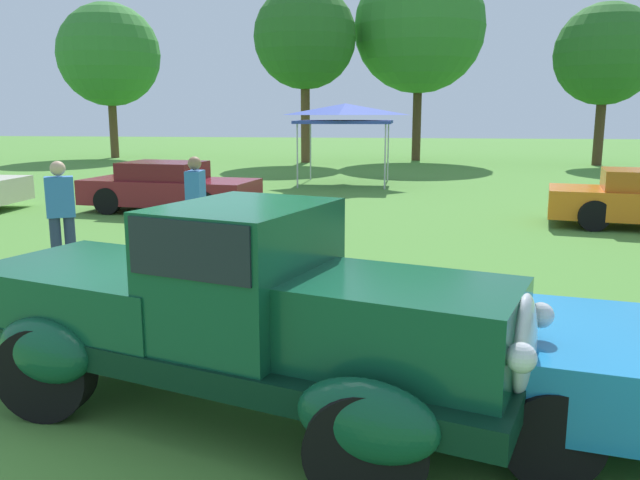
# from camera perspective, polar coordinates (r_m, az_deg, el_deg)

# --- Properties ---
(ground_plane) EXTENTS (120.00, 120.00, 0.00)m
(ground_plane) POSITION_cam_1_polar(r_m,az_deg,el_deg) (5.86, -9.07, -12.89)
(ground_plane) COLOR #4C8433
(feature_pickup_truck) EXTENTS (4.73, 2.82, 1.70)m
(feature_pickup_truck) POSITION_cam_1_polar(r_m,az_deg,el_deg) (5.10, -7.41, -6.10)
(feature_pickup_truck) COLOR black
(feature_pickup_truck) RESTS_ON ground_plane
(show_car_burgundy) EXTENTS (4.37, 2.19, 1.22)m
(show_car_burgundy) POSITION_cam_1_polar(r_m,az_deg,el_deg) (16.20, -13.27, 4.55)
(show_car_burgundy) COLOR maroon
(show_car_burgundy) RESTS_ON ground_plane
(spectator_near_truck) EXTENTS (0.47, 0.41, 1.69)m
(spectator_near_truck) POSITION_cam_1_polar(r_m,az_deg,el_deg) (10.33, -21.94, 2.21)
(spectator_near_truck) COLOR #283351
(spectator_near_truck) RESTS_ON ground_plane
(spectator_between_cars) EXTENTS (0.26, 0.41, 1.69)m
(spectator_between_cars) POSITION_cam_1_polar(r_m,az_deg,el_deg) (10.77, -10.92, 3.14)
(spectator_between_cars) COLOR #383838
(spectator_between_cars) RESTS_ON ground_plane
(canopy_tent_left_field) EXTENTS (3.12, 3.12, 2.71)m
(canopy_tent_left_field) POSITION_cam_1_polar(r_m,az_deg,el_deg) (22.03, 2.27, 11.25)
(canopy_tent_left_field) COLOR #B7B7BC
(canopy_tent_left_field) RESTS_ON ground_plane
(treeline_far_left) EXTENTS (5.39, 5.39, 8.15)m
(treeline_far_left) POSITION_cam_1_polar(r_m,az_deg,el_deg) (37.43, -18.17, 15.29)
(treeline_far_left) COLOR brown
(treeline_far_left) RESTS_ON ground_plane
(treeline_mid_left) EXTENTS (4.91, 4.91, 8.42)m
(treeline_mid_left) POSITION_cam_1_polar(r_m,az_deg,el_deg) (32.21, -1.34, 17.48)
(treeline_mid_left) COLOR brown
(treeline_mid_left) RESTS_ON ground_plane
(treeline_center) EXTENTS (6.52, 6.52, 9.88)m
(treeline_center) POSITION_cam_1_polar(r_m,az_deg,el_deg) (34.06, 8.80, 18.15)
(treeline_center) COLOR #47331E
(treeline_center) RESTS_ON ground_plane
(treeline_mid_right) EXTENTS (4.55, 4.55, 7.30)m
(treeline_mid_right) POSITION_cam_1_polar(r_m,az_deg,el_deg) (32.93, 23.95, 14.77)
(treeline_mid_right) COLOR #47331E
(treeline_mid_right) RESTS_ON ground_plane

